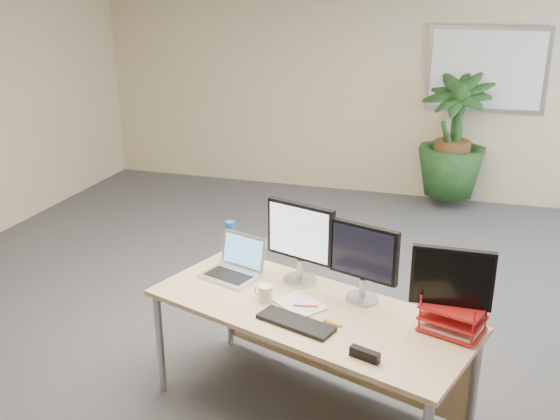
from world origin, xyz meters
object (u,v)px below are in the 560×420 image
(desk, at_px, (317,324))
(floor_plant, at_px, (453,144))
(monitor_left, at_px, (300,238))
(monitor_right, at_px, (364,258))
(laptop, at_px, (235,266))

(desk, xyz_separation_m, floor_plant, (0.58, 4.01, 0.19))
(desk, xyz_separation_m, monitor_left, (-0.17, 0.22, 0.44))
(desk, distance_m, monitor_right, 0.49)
(monitor_right, bearing_deg, desk, -159.38)
(monitor_left, bearing_deg, laptop, -177.25)
(floor_plant, relative_size, monitor_right, 3.23)
(monitor_right, relative_size, laptop, 1.14)
(floor_plant, height_order, monitor_left, floor_plant)
(floor_plant, bearing_deg, monitor_left, -101.19)
(monitor_right, distance_m, laptop, 0.85)
(monitor_right, bearing_deg, monitor_left, 162.47)
(floor_plant, distance_m, monitor_right, 3.94)
(desk, bearing_deg, monitor_right, 20.62)
(monitor_left, xyz_separation_m, laptop, (-0.42, -0.02, -0.23))
(floor_plant, bearing_deg, desk, -98.27)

